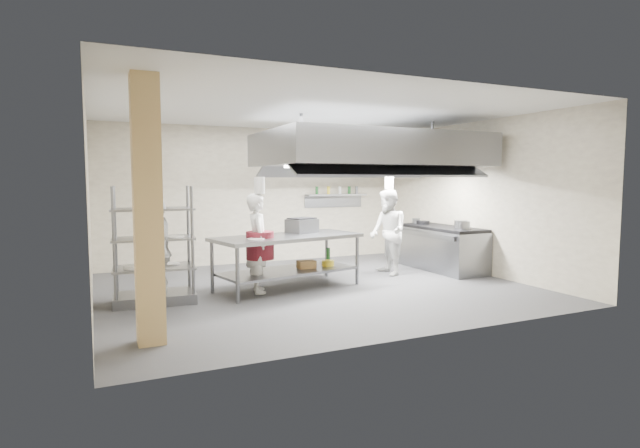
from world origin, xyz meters
name	(u,v)px	position (x,y,z in m)	size (l,w,h in m)	color
floor	(316,288)	(0.00, 0.00, 0.00)	(7.00, 7.00, 0.00)	#2C2C2E
ceiling	(316,111)	(0.00, 0.00, 3.00)	(7.00, 7.00, 0.00)	silver
wall_back	(261,196)	(0.00, 3.00, 1.50)	(7.00, 7.00, 0.00)	#A29780
wall_left	(89,205)	(-3.50, 0.00, 1.50)	(6.00, 6.00, 0.00)	#A29780
wall_right	(476,198)	(3.50, 0.00, 1.50)	(6.00, 6.00, 0.00)	#A29780
column	(148,211)	(-2.90, -1.90, 1.50)	(0.30, 0.30, 3.00)	tan
exhaust_hood	(371,150)	(1.30, 0.40, 2.40)	(4.00, 2.50, 0.60)	gray
hood_strip_a	(327,167)	(0.40, 0.40, 2.08)	(1.60, 0.12, 0.04)	white
hood_strip_b	(411,168)	(2.20, 0.40, 2.08)	(1.60, 0.12, 0.04)	white
wall_shelf	(336,195)	(1.80, 2.84, 1.50)	(1.50, 0.28, 0.04)	gray
island	(288,262)	(-0.46, 0.15, 0.46)	(2.52, 1.05, 0.91)	gray
island_worktop	(287,237)	(-0.46, 0.15, 0.88)	(2.52, 1.05, 0.06)	gray
island_undershelf	(288,271)	(-0.46, 0.15, 0.30)	(2.32, 0.95, 0.04)	slate
pass_rack	(154,245)	(-2.64, 0.04, 0.88)	(1.17, 0.68, 1.76)	slate
cooking_range	(442,249)	(3.08, 0.50, 0.42)	(0.80, 2.00, 0.84)	gray
range_top	(443,228)	(3.08, 0.50, 0.87)	(0.78, 1.96, 0.06)	black
chef_head	(258,243)	(-1.00, 0.09, 0.81)	(0.59, 0.39, 1.63)	white
chef_line	(388,232)	(1.76, 0.50, 0.84)	(0.82, 0.64, 1.68)	silver
chef_plating	(158,251)	(-2.60, -0.09, 0.80)	(0.94, 0.39, 1.61)	white
griddle	(302,226)	(-0.06, 0.48, 1.03)	(0.50, 0.39, 0.24)	slate
wicker_basket	(306,264)	(-0.10, 0.17, 0.39)	(0.30, 0.21, 0.13)	brown
stockpot	(461,225)	(3.03, -0.11, 0.99)	(0.25, 0.25, 0.17)	slate
plate_stack	(154,266)	(-2.64, 0.04, 0.56)	(0.28, 0.28, 0.05)	white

